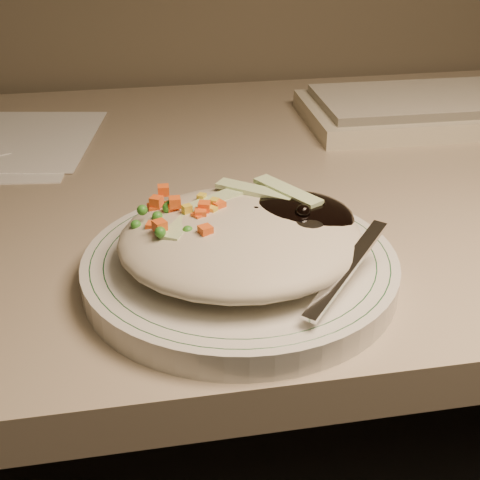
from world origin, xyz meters
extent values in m
cube|color=gray|center=(0.00, 1.38, 0.72)|extent=(1.40, 0.70, 0.04)
cylinder|color=silver|center=(-0.08, 1.16, 0.75)|extent=(0.25, 0.25, 0.02)
torus|color=#144723|center=(-0.08, 1.16, 0.76)|extent=(0.24, 0.24, 0.00)
torus|color=#144723|center=(-0.08, 1.16, 0.76)|extent=(0.22, 0.22, 0.00)
ellipsoid|color=#AFA58E|center=(-0.08, 1.16, 0.78)|extent=(0.19, 0.18, 0.04)
ellipsoid|color=black|center=(-0.04, 1.17, 0.79)|extent=(0.10, 0.09, 0.03)
ellipsoid|color=orange|center=(-0.13, 1.18, 0.78)|extent=(0.08, 0.08, 0.02)
sphere|color=black|center=(-0.07, 1.17, 0.79)|extent=(0.01, 0.01, 0.01)
sphere|color=black|center=(-0.04, 1.18, 0.79)|extent=(0.01, 0.01, 0.01)
sphere|color=black|center=(-0.02, 1.17, 0.80)|extent=(0.01, 0.01, 0.01)
sphere|color=black|center=(-0.03, 1.18, 0.79)|extent=(0.01, 0.01, 0.01)
sphere|color=black|center=(-0.04, 1.15, 0.80)|extent=(0.01, 0.01, 0.01)
sphere|color=black|center=(-0.04, 1.17, 0.79)|extent=(0.01, 0.01, 0.01)
sphere|color=black|center=(-0.03, 1.18, 0.79)|extent=(0.01, 0.01, 0.01)
cube|color=#FA5B1B|center=(-0.13, 1.18, 0.80)|extent=(0.01, 0.01, 0.01)
cube|color=#FA5B1B|center=(-0.12, 1.16, 0.79)|extent=(0.01, 0.01, 0.01)
cube|color=#FA5B1B|center=(-0.15, 1.20, 0.80)|extent=(0.01, 0.01, 0.01)
cube|color=#FA5B1B|center=(-0.11, 1.17, 0.80)|extent=(0.01, 0.01, 0.01)
cube|color=#FA5B1B|center=(-0.11, 1.17, 0.80)|extent=(0.01, 0.01, 0.01)
cube|color=#FA5B1B|center=(-0.15, 1.20, 0.79)|extent=(0.01, 0.01, 0.01)
cube|color=#FA5B1B|center=(-0.13, 1.19, 0.80)|extent=(0.01, 0.01, 0.01)
cube|color=#FA5B1B|center=(-0.12, 1.17, 0.80)|extent=(0.01, 0.01, 0.01)
cube|color=#FA5B1B|center=(-0.10, 1.18, 0.80)|extent=(0.01, 0.01, 0.01)
cube|color=#FA5B1B|center=(-0.14, 1.21, 0.80)|extent=(0.01, 0.01, 0.01)
cube|color=#FA5B1B|center=(-0.15, 1.15, 0.80)|extent=(0.01, 0.01, 0.01)
cube|color=#FA5B1B|center=(-0.11, 1.14, 0.80)|extent=(0.01, 0.01, 0.01)
cube|color=#FA5B1B|center=(-0.15, 1.16, 0.79)|extent=(0.01, 0.01, 0.01)
cube|color=#FA5B1B|center=(-0.15, 1.20, 0.79)|extent=(0.01, 0.01, 0.01)
sphere|color=#388C28|center=(-0.11, 1.18, 0.80)|extent=(0.01, 0.01, 0.01)
sphere|color=#388C28|center=(-0.15, 1.14, 0.80)|extent=(0.01, 0.01, 0.01)
sphere|color=#388C28|center=(-0.15, 1.18, 0.80)|extent=(0.01, 0.01, 0.01)
sphere|color=#388C28|center=(-0.16, 1.18, 0.80)|extent=(0.01, 0.01, 0.01)
sphere|color=#388C28|center=(-0.12, 1.18, 0.79)|extent=(0.01, 0.01, 0.01)
sphere|color=#388C28|center=(-0.11, 1.15, 0.79)|extent=(0.01, 0.01, 0.01)
sphere|color=#388C28|center=(-0.13, 1.17, 0.79)|extent=(0.01, 0.01, 0.01)
sphere|color=#388C28|center=(-0.14, 1.15, 0.79)|extent=(0.01, 0.01, 0.01)
sphere|color=#388C28|center=(-0.16, 1.17, 0.79)|extent=(0.01, 0.01, 0.01)
sphere|color=#388C28|center=(-0.14, 1.19, 0.80)|extent=(0.01, 0.01, 0.01)
sphere|color=#388C28|center=(-0.14, 1.18, 0.80)|extent=(0.01, 0.01, 0.01)
sphere|color=#388C28|center=(-0.15, 1.16, 0.79)|extent=(0.01, 0.01, 0.01)
sphere|color=#388C28|center=(-0.13, 1.15, 0.80)|extent=(0.01, 0.01, 0.01)
sphere|color=#388C28|center=(-0.09, 1.20, 0.79)|extent=(0.01, 0.01, 0.01)
cube|color=yellow|center=(-0.12, 1.18, 0.79)|extent=(0.01, 0.01, 0.01)
cube|color=yellow|center=(-0.10, 1.17, 0.80)|extent=(0.01, 0.01, 0.01)
cube|color=yellow|center=(-0.13, 1.19, 0.79)|extent=(0.01, 0.01, 0.01)
cube|color=yellow|center=(-0.12, 1.17, 0.80)|extent=(0.01, 0.01, 0.01)
cube|color=yellow|center=(-0.13, 1.17, 0.79)|extent=(0.01, 0.01, 0.01)
cube|color=yellow|center=(-0.10, 1.18, 0.80)|extent=(0.01, 0.01, 0.01)
cube|color=yellow|center=(-0.11, 1.20, 0.80)|extent=(0.01, 0.01, 0.01)
cube|color=yellow|center=(-0.12, 1.17, 0.79)|extent=(0.01, 0.01, 0.01)
cube|color=#B2D18C|center=(-0.09, 1.20, 0.80)|extent=(0.07, 0.05, 0.00)
cube|color=#B2D18C|center=(-0.06, 1.20, 0.80)|extent=(0.06, 0.05, 0.00)
cube|color=#B2D18C|center=(-0.12, 1.17, 0.80)|extent=(0.05, 0.07, 0.00)
cube|color=#B2D18C|center=(-0.04, 1.19, 0.80)|extent=(0.05, 0.07, 0.00)
ellipsoid|color=silver|center=(-0.04, 1.15, 0.79)|extent=(0.06, 0.06, 0.01)
cube|color=silver|center=(-0.02, 1.10, 0.78)|extent=(0.09, 0.09, 0.03)
camera|label=1|loc=(-0.17, 0.71, 1.03)|focal=50.00mm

